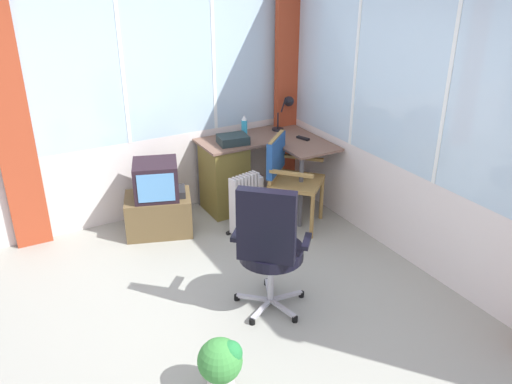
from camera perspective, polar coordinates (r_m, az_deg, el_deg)
name	(u,v)px	position (r m, az deg, el deg)	size (l,w,h in m)	color
ground	(231,341)	(4.07, -2.73, -15.77)	(4.80, 5.41, 0.06)	gray
north_window_panel	(124,89)	(5.34, -14.09, 10.73)	(3.80, 0.07, 2.75)	silver
east_window_panel	(445,121)	(4.47, 19.77, 7.27)	(0.07, 4.41, 2.75)	silver
curtain_north_left	(9,111)	(5.11, -25.15, 7.93)	(0.32, 0.07, 2.65)	#A63E22
curtain_corner	(289,76)	(5.95, 3.54, 12.35)	(0.32, 0.07, 2.65)	#A63E22
desk	(230,173)	(5.65, -2.81, 2.04)	(1.22, 1.03, 0.77)	brown
desk_lamp	(286,108)	(5.83, 3.31, 9.02)	(0.24, 0.21, 0.39)	black
tv_remote	(303,138)	(5.63, 5.10, 5.80)	(0.04, 0.15, 0.02)	black
spray_bottle	(244,125)	(5.73, -1.27, 7.24)	(0.06, 0.06, 0.22)	#36B6E5
paper_tray	(233,140)	(5.47, -2.50, 5.69)	(0.30, 0.23, 0.09)	#1F2D2F
wooden_armchair	(285,169)	(5.28, 3.15, 2.48)	(0.68, 0.68, 0.94)	olive
office_chair	(269,243)	(3.94, 1.42, -5.55)	(0.61, 0.59, 1.10)	#B7B7BF
tv_on_stand	(158,202)	(5.31, -10.52, -1.04)	(0.75, 0.63, 0.75)	brown
space_heater	(247,203)	(5.23, -1.00, -1.23)	(0.41, 0.24, 0.62)	silver
potted_plant	(221,363)	(3.50, -3.77, -17.97)	(0.29, 0.29, 0.41)	beige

